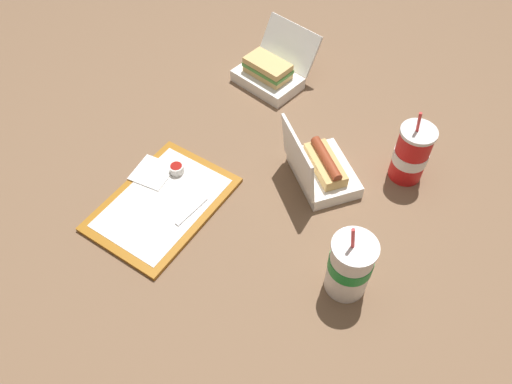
{
  "coord_description": "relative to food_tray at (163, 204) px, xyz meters",
  "views": [
    {
      "loc": [
        0.6,
        0.58,
        1.05
      ],
      "look_at": [
        0.02,
        0.03,
        0.05
      ],
      "focal_mm": 35.0,
      "sensor_mm": 36.0,
      "label": 1
    }
  ],
  "objects": [
    {
      "name": "clamshell_sandwich_left",
      "position": [
        -0.57,
        -0.14,
        0.04
      ],
      "size": [
        0.21,
        0.21,
        0.16
      ],
      "color": "white",
      "rests_on": "ground_plane"
    },
    {
      "name": "clamshell_hotdog_back",
      "position": [
        -0.36,
        0.24,
        0.04
      ],
      "size": [
        0.24,
        0.25,
        0.18
      ],
      "color": "white",
      "rests_on": "ground_plane"
    },
    {
      "name": "ketchup_cup",
      "position": [
        -0.1,
        -0.05,
        0.02
      ],
      "size": [
        0.04,
        0.04,
        0.02
      ],
      "color": "white",
      "rests_on": "food_tray"
    },
    {
      "name": "food_tray",
      "position": [
        0.0,
        0.0,
        0.0
      ],
      "size": [
        0.41,
        0.32,
        0.01
      ],
      "color": "#A56619",
      "rests_on": "ground_plane"
    },
    {
      "name": "ground_plane",
      "position": [
        -0.19,
        0.14,
        -0.01
      ],
      "size": [
        3.2,
        3.2,
        0.0
      ],
      "primitive_type": "plane",
      "color": "brown"
    },
    {
      "name": "soda_cup_corner",
      "position": [
        -0.14,
        0.49,
        0.08
      ],
      "size": [
        0.1,
        0.1,
        0.23
      ],
      "color": "white",
      "rests_on": "ground_plane"
    },
    {
      "name": "napkin_stack",
      "position": [
        -0.05,
        -0.1,
        0.01
      ],
      "size": [
        0.13,
        0.13,
        0.0
      ],
      "primitive_type": "cube",
      "rotation": [
        0.0,
        0.0,
        0.32
      ],
      "color": "white",
      "rests_on": "food_tray"
    },
    {
      "name": "soda_cup_left",
      "position": [
        -0.53,
        0.4,
        0.08
      ],
      "size": [
        0.1,
        0.1,
        0.23
      ],
      "color": "red",
      "rests_on": "ground_plane"
    },
    {
      "name": "plastic_fork",
      "position": [
        -0.03,
        0.08,
        0.01
      ],
      "size": [
        0.11,
        0.02,
        0.0
      ],
      "primitive_type": "cube",
      "rotation": [
        0.0,
        0.0,
        0.09
      ],
      "color": "white",
      "rests_on": "food_tray"
    }
  ]
}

